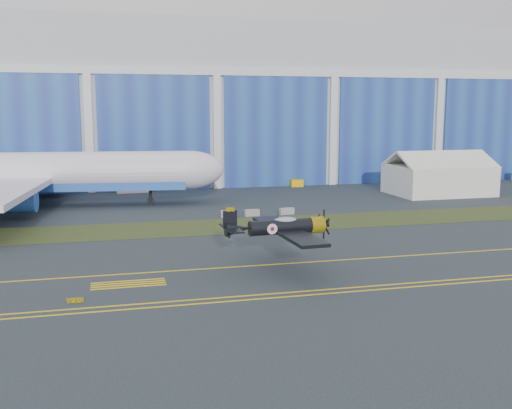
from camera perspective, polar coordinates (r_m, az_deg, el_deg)
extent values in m
plane|color=#2B353A|center=(61.31, 4.75, -4.28)|extent=(260.00, 260.00, 0.00)
cube|color=#475128|center=(74.40, 1.27, -1.86)|extent=(260.00, 10.00, 0.02)
cube|color=silver|center=(129.88, -5.59, 9.42)|extent=(220.00, 45.00, 30.00)
cube|color=#27429A|center=(107.47, -3.72, 6.85)|extent=(220.00, 0.60, 20.00)
cube|color=silver|center=(107.54, -3.78, 12.51)|extent=(220.00, 0.70, 1.20)
cube|color=yellow|center=(56.74, 6.38, -5.39)|extent=(200.00, 0.20, 0.02)
cube|color=yellow|center=(48.30, 10.35, -8.07)|extent=(80.00, 0.20, 0.02)
cube|color=yellow|center=(49.17, 9.87, -7.74)|extent=(80.00, 0.20, 0.02)
cube|color=yellow|center=(46.64, -16.84, -8.73)|extent=(1.20, 0.15, 0.35)
cube|color=white|center=(104.64, -11.67, 1.78)|extent=(5.54, 2.46, 2.35)
cube|color=#FFBE06|center=(110.51, 3.91, 2.04)|extent=(2.33, 1.60, 1.29)
cube|color=gray|center=(79.22, -2.64, -0.88)|extent=(2.02, 0.67, 0.90)
cube|color=gray|center=(79.81, -0.38, -0.79)|extent=(2.02, 0.67, 0.90)
cube|color=gray|center=(81.19, 2.95, -0.64)|extent=(2.06, 0.84, 0.90)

